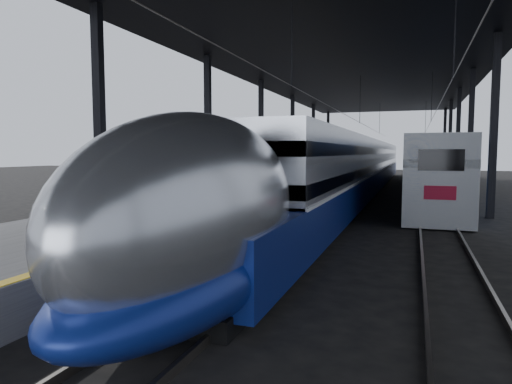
% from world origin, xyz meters
% --- Properties ---
extents(ground, '(160.00, 160.00, 0.00)m').
position_xyz_m(ground, '(0.00, 0.00, 0.00)').
color(ground, black).
rests_on(ground, ground).
extents(platform, '(6.00, 80.00, 1.00)m').
position_xyz_m(platform, '(-3.50, 20.00, 0.50)').
color(platform, '#4C4C4F').
rests_on(platform, ground).
extents(yellow_strip, '(0.30, 80.00, 0.01)m').
position_xyz_m(yellow_strip, '(-0.70, 20.00, 1.00)').
color(yellow_strip, gold).
rests_on(yellow_strip, platform).
extents(rails, '(6.52, 80.00, 0.16)m').
position_xyz_m(rails, '(4.50, 20.00, 0.08)').
color(rails, slate).
rests_on(rails, ground).
extents(canopy, '(18.00, 75.00, 9.47)m').
position_xyz_m(canopy, '(1.90, 20.00, 9.12)').
color(canopy, black).
rests_on(canopy, ground).
extents(tgv_train, '(2.92, 65.20, 4.18)m').
position_xyz_m(tgv_train, '(2.00, 25.57, 1.96)').
color(tgv_train, '#AFB1B6').
rests_on(tgv_train, ground).
extents(second_train, '(2.96, 56.05, 4.07)m').
position_xyz_m(second_train, '(7.00, 37.35, 2.06)').
color(second_train, navy).
rests_on(second_train, ground).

